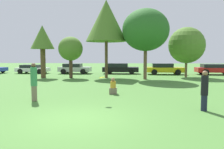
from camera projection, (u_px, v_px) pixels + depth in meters
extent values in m
plane|color=#477A33|center=(76.00, 119.00, 8.05)|extent=(120.00, 120.00, 0.00)
cylinder|color=#726651|center=(34.00, 93.00, 11.27)|extent=(0.27, 0.27, 0.78)
cylinder|color=#337F4C|center=(34.00, 77.00, 11.20)|extent=(0.32, 0.32, 0.95)
sphere|color=brown|center=(33.00, 65.00, 11.15)|extent=(0.22, 0.22, 0.22)
cylinder|color=#191E33|center=(204.00, 103.00, 9.25)|extent=(0.25, 0.25, 0.66)
cylinder|color=black|center=(205.00, 85.00, 9.19)|extent=(0.30, 0.30, 0.81)
sphere|color=#8C6647|center=(205.00, 73.00, 9.15)|extent=(0.22, 0.22, 0.22)
cylinder|color=yellow|center=(102.00, 77.00, 10.64)|extent=(0.27, 0.27, 0.07)
cube|color=#726651|center=(113.00, 91.00, 13.36)|extent=(0.45, 0.38, 0.37)
cylinder|color=#BF8C26|center=(113.00, 85.00, 13.33)|extent=(0.34, 0.34, 0.40)
sphere|color=#8C6647|center=(113.00, 80.00, 13.30)|extent=(0.23, 0.23, 0.23)
cylinder|color=brown|center=(43.00, 63.00, 23.18)|extent=(0.51, 0.51, 3.01)
cone|color=#4C7528|center=(42.00, 37.00, 22.95)|extent=(2.43, 2.43, 2.43)
cylinder|color=#473323|center=(71.00, 67.00, 22.92)|extent=(0.36, 0.36, 2.34)
ellipsoid|color=#4C7528|center=(71.00, 49.00, 22.77)|extent=(2.48, 2.48, 2.45)
cylinder|color=brown|center=(106.00, 60.00, 22.94)|extent=(0.30, 0.30, 3.76)
cone|color=#4C7528|center=(106.00, 21.00, 22.61)|extent=(4.19, 4.19, 4.19)
cylinder|color=brown|center=(145.00, 61.00, 21.54)|extent=(0.33, 0.33, 3.53)
ellipsoid|color=#286023|center=(146.00, 30.00, 21.28)|extent=(4.49, 4.49, 4.04)
cylinder|color=brown|center=(186.00, 66.00, 23.78)|extent=(0.25, 0.25, 2.35)
sphere|color=#4C7528|center=(187.00, 45.00, 23.59)|extent=(3.83, 3.83, 3.83)
cylinder|color=black|center=(3.00, 70.00, 29.99)|extent=(0.68, 0.21, 0.68)
cube|color=silver|center=(33.00, 70.00, 28.96)|extent=(4.21, 1.90, 0.47)
cube|color=black|center=(30.00, 66.00, 28.96)|extent=(2.34, 1.62, 0.38)
cylinder|color=black|center=(45.00, 71.00, 29.72)|extent=(0.64, 0.20, 0.63)
cylinder|color=black|center=(40.00, 71.00, 27.99)|extent=(0.64, 0.20, 0.63)
cylinder|color=black|center=(27.00, 70.00, 29.97)|extent=(0.64, 0.20, 0.63)
cylinder|color=black|center=(20.00, 71.00, 28.24)|extent=(0.64, 0.20, 0.63)
cube|color=#B2B2B7|center=(75.00, 69.00, 28.49)|extent=(4.09, 1.98, 0.58)
cube|color=black|center=(73.00, 65.00, 28.47)|extent=(2.27, 1.69, 0.42)
cylinder|color=black|center=(86.00, 71.00, 29.29)|extent=(0.68, 0.22, 0.67)
cylinder|color=black|center=(83.00, 72.00, 27.48)|extent=(0.68, 0.22, 0.67)
cylinder|color=black|center=(68.00, 71.00, 29.53)|extent=(0.68, 0.22, 0.67)
cylinder|color=black|center=(63.00, 71.00, 27.72)|extent=(0.68, 0.22, 0.67)
cube|color=black|center=(121.00, 69.00, 28.34)|extent=(4.60, 1.92, 0.59)
cube|color=black|center=(118.00, 65.00, 28.33)|extent=(2.55, 1.63, 0.49)
cylinder|color=black|center=(132.00, 71.00, 29.09)|extent=(0.62, 0.21, 0.62)
cylinder|color=black|center=(132.00, 72.00, 27.36)|extent=(0.62, 0.21, 0.62)
cylinder|color=black|center=(110.00, 71.00, 29.37)|extent=(0.62, 0.21, 0.62)
cylinder|color=black|center=(109.00, 72.00, 27.63)|extent=(0.62, 0.21, 0.62)
cube|color=gold|center=(165.00, 70.00, 27.32)|extent=(4.55, 1.93, 0.59)
cube|color=black|center=(162.00, 65.00, 27.30)|extent=(2.52, 1.65, 0.47)
cylinder|color=black|center=(175.00, 71.00, 28.08)|extent=(0.69, 0.21, 0.68)
cylinder|color=black|center=(178.00, 72.00, 26.33)|extent=(0.69, 0.21, 0.68)
cylinder|color=black|center=(153.00, 71.00, 28.35)|extent=(0.69, 0.21, 0.68)
cylinder|color=black|center=(154.00, 72.00, 26.60)|extent=(0.69, 0.21, 0.68)
cube|color=red|center=(216.00, 70.00, 26.95)|extent=(4.64, 2.06, 0.55)
cube|color=black|center=(213.00, 66.00, 26.94)|extent=(2.58, 1.76, 0.43)
cylinder|color=black|center=(224.00, 71.00, 27.77)|extent=(0.72, 0.24, 0.72)
cylinder|color=black|center=(201.00, 71.00, 28.05)|extent=(0.72, 0.24, 0.72)
cylinder|color=black|center=(206.00, 72.00, 26.17)|extent=(0.72, 0.24, 0.72)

